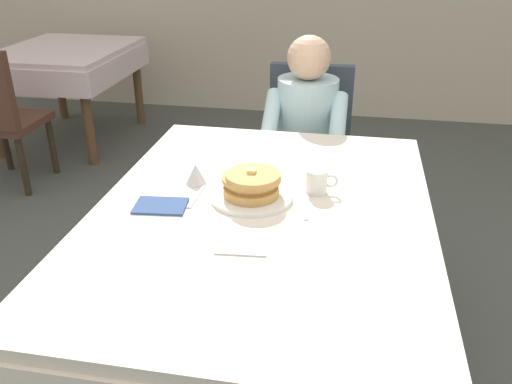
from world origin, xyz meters
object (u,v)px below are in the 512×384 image
(cup_coffee, at_px, (317,181))
(knife_right_of_plate, at_px, (307,205))
(plate_breakfast, at_px, (252,196))
(diner_person, at_px, (306,128))
(fork_left_of_plate, at_px, (196,196))
(dining_table_main, at_px, (262,232))
(background_table_far, at_px, (66,63))
(syrup_pitcher, at_px, (196,174))
(breakfast_stack, at_px, (251,184))
(chair_diner, at_px, (308,143))
(spoon_near_edge, at_px, (240,254))

(cup_coffee, xyz_separation_m, knife_right_of_plate, (-0.02, -0.11, -0.04))
(plate_breakfast, bearing_deg, diner_person, 84.43)
(fork_left_of_plate, bearing_deg, diner_person, -15.65)
(diner_person, xyz_separation_m, fork_left_of_plate, (-0.28, -0.97, 0.07))
(dining_table_main, height_order, background_table_far, same)
(plate_breakfast, relative_size, syrup_pitcher, 3.50)
(cup_coffee, bearing_deg, diner_person, 98.11)
(dining_table_main, bearing_deg, breakfast_stack, 125.70)
(syrup_pitcher, xyz_separation_m, background_table_far, (-1.68, 2.16, -0.15))
(breakfast_stack, bearing_deg, dining_table_main, -54.30)
(background_table_far, bearing_deg, knife_right_of_plate, -47.27)
(chair_diner, distance_m, diner_person, 0.21)
(chair_diner, relative_size, diner_person, 0.83)
(chair_diner, xyz_separation_m, background_table_far, (-1.99, 1.14, 0.09))
(knife_right_of_plate, height_order, spoon_near_edge, same)
(cup_coffee, height_order, spoon_near_edge, cup_coffee)
(dining_table_main, relative_size, syrup_pitcher, 19.05)
(plate_breakfast, xyz_separation_m, fork_left_of_plate, (-0.19, -0.02, -0.01))
(breakfast_stack, xyz_separation_m, spoon_near_edge, (0.03, -0.35, -0.05))
(cup_coffee, distance_m, knife_right_of_plate, 0.12)
(dining_table_main, bearing_deg, spoon_near_edge, -92.79)
(dining_table_main, relative_size, chair_diner, 1.64)
(plate_breakfast, distance_m, spoon_near_edge, 0.35)
(knife_right_of_plate, bearing_deg, cup_coffee, -16.69)
(chair_diner, xyz_separation_m, cup_coffee, (0.12, -1.01, 0.25))
(breakfast_stack, bearing_deg, spoon_near_edge, -84.35)
(breakfast_stack, height_order, cup_coffee, breakfast_stack)
(plate_breakfast, relative_size, knife_right_of_plate, 1.40)
(background_table_far, bearing_deg, fork_left_of_plate, -52.92)
(diner_person, xyz_separation_m, breakfast_stack, (-0.09, -0.95, 0.13))
(diner_person, relative_size, knife_right_of_plate, 5.60)
(dining_table_main, distance_m, cup_coffee, 0.26)
(cup_coffee, distance_m, spoon_near_edge, 0.48)
(breakfast_stack, distance_m, background_table_far, 2.94)
(diner_person, height_order, knife_right_of_plate, diner_person)
(breakfast_stack, distance_m, cup_coffee, 0.23)
(diner_person, bearing_deg, knife_right_of_plate, 95.78)
(cup_coffee, distance_m, fork_left_of_plate, 0.42)
(dining_table_main, bearing_deg, cup_coffee, 43.51)
(knife_right_of_plate, bearing_deg, background_table_far, 38.48)
(dining_table_main, bearing_deg, knife_right_of_plate, 18.57)
(cup_coffee, bearing_deg, dining_table_main, -136.49)
(plate_breakfast, bearing_deg, cup_coffee, 22.77)
(syrup_pitcher, xyz_separation_m, knife_right_of_plate, (0.41, -0.10, -0.04))
(diner_person, height_order, syrup_pitcher, diner_person)
(knife_right_of_plate, bearing_deg, syrup_pitcher, 71.83)
(breakfast_stack, height_order, knife_right_of_plate, breakfast_stack)
(fork_left_of_plate, bearing_deg, knife_right_of_plate, -89.36)
(plate_breakfast, bearing_deg, syrup_pitcher, 159.62)
(diner_person, xyz_separation_m, cup_coffee, (0.12, -0.86, 0.11))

